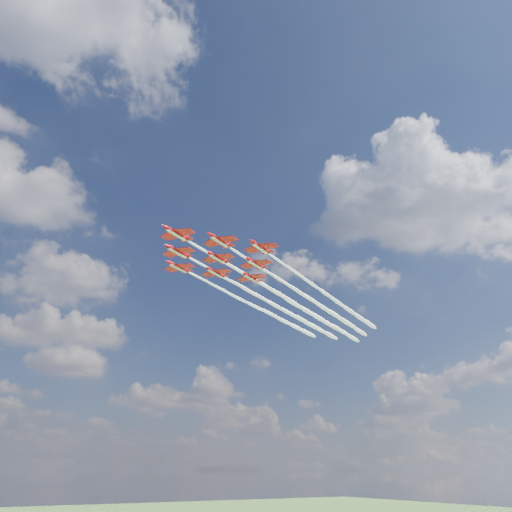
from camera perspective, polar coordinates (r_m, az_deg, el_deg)
The scene contains 9 objects.
jet_lead at distance 170.45m, azimuth 0.93°, elevation -3.38°, with size 89.65×52.22×2.82m.
jet_row2_port at distance 175.21m, azimuth 4.58°, elevation -3.86°, with size 89.65×52.22×2.82m.
jet_row2_starb at distance 181.74m, azimuth 0.41°, elevation -4.66°, with size 89.65×52.22×2.82m.
jet_row3_port at distance 180.66m, azimuth 8.03°, elevation -4.31°, with size 89.65×52.22×2.82m.
jet_row3_centre at distance 186.41m, azimuth 3.86°, elevation -5.09°, with size 89.65×52.22×2.82m.
jet_row3_starb at distance 193.12m, azimuth -0.06°, elevation -5.79°, with size 89.65×52.22×2.82m.
jet_row4_port at distance 191.73m, azimuth 7.13°, elevation -5.48°, with size 89.65×52.22×2.82m.
jet_row4_starb at distance 197.72m, azimuth 3.21°, elevation -6.18°, with size 89.65×52.22×2.82m.
jet_tail at distance 202.92m, azimuth 6.33°, elevation -6.52°, with size 89.65×52.22×2.82m.
Camera 1 is at (-50.94, -128.96, 24.15)m, focal length 35.00 mm.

